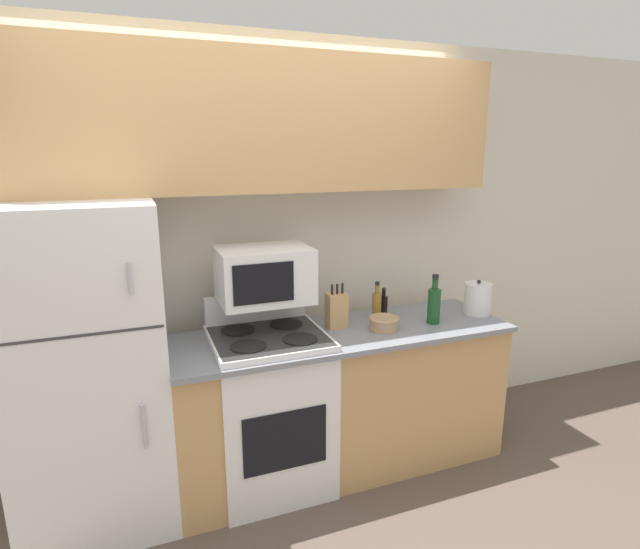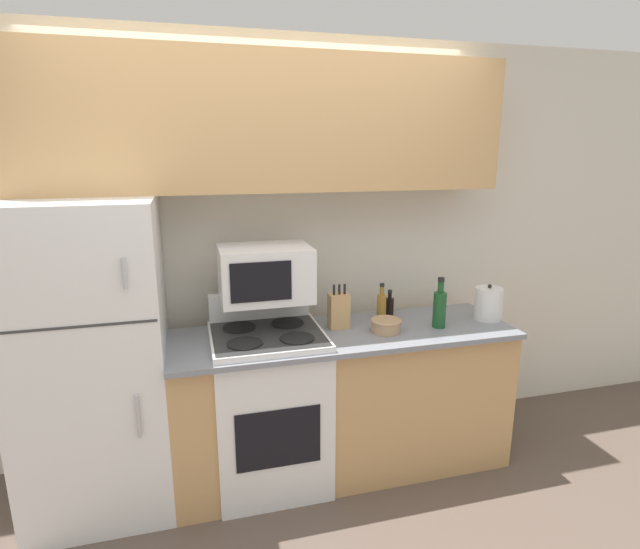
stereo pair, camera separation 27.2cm
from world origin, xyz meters
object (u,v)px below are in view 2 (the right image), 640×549
knife_block (339,311)px  stove (269,406)px  bottle_vinegar (381,307)px  bowl (386,325)px  bottle_soy_sauce (389,307)px  bottle_wine_green (440,308)px  refrigerator (94,358)px  kettle (488,304)px  microwave (265,273)px

knife_block → stove: bearing=-171.2°
stove → bottle_vinegar: size_ratio=4.48×
bowl → bottle_soy_sauce: bearing=62.7°
bottle_soy_sauce → bottle_wine_green: (0.22, -0.23, 0.05)m
refrigerator → bottle_vinegar: 1.62m
stove → bowl: (0.67, -0.07, 0.45)m
knife_block → bottle_vinegar: knife_block is taller
bottle_wine_green → kettle: (0.36, 0.05, -0.02)m
bottle_soy_sauce → bottle_vinegar: bearing=-145.2°
bowl → bottle_wine_green: bottle_wine_green is taller
refrigerator → stove: 0.98m
bottle_soy_sauce → bowl: bearing=-117.3°
microwave → knife_block: bearing=-4.1°
knife_block → kettle: knife_block is taller
microwave → refrigerator: bearing=-179.2°
refrigerator → bottle_vinegar: size_ratio=6.93×
bowl → bottle_vinegar: size_ratio=0.74×
knife_block → bottle_vinegar: size_ratio=1.10×
bottle_vinegar → bowl: bearing=-103.0°
stove → bowl: bearing=-5.8°
stove → bottle_soy_sauce: 0.93m
stove → bottle_vinegar: bottle_vinegar is taller
stove → microwave: (0.01, 0.10, 0.76)m
bottle_wine_green → kettle: bottle_wine_green is taller
knife_block → bottle_wine_green: 0.59m
bottle_soy_sauce → microwave: bearing=-176.0°
stove → bottle_vinegar: (0.71, 0.10, 0.50)m
refrigerator → bottle_vinegar: bearing=0.5°
knife_block → bottle_vinegar: bearing=6.6°
refrigerator → microwave: (0.92, 0.01, 0.40)m
refrigerator → kettle: refrigerator is taller
microwave → knife_block: (0.42, -0.03, -0.24)m
bottle_soy_sauce → bottle_vinegar: (-0.07, -0.05, 0.02)m
knife_block → bottle_soy_sauce: 0.37m
stove → microwave: microwave is taller
knife_block → bottle_soy_sauce: knife_block is taller
stove → bottle_wine_green: bottle_wine_green is taller
bottle_soy_sauce → bottle_wine_green: bearing=-46.3°
microwave → bottle_soy_sauce: microwave is taller
bowl → kettle: kettle is taller
refrigerator → bowl: bearing=-5.5°
refrigerator → bottle_soy_sauce: size_ratio=9.24×
bowl → bottle_vinegar: (0.04, 0.17, 0.05)m
stove → bottle_soy_sauce: size_ratio=5.97×
kettle → bottle_wine_green: bearing=-171.6°
refrigerator → bottle_wine_green: size_ratio=5.55×
refrigerator → bottle_wine_green: bearing=-4.8°
bottle_vinegar → bottle_soy_sauce: bearing=34.8°
refrigerator → kettle: bearing=-2.7°
refrigerator → bottle_soy_sauce: bearing=2.3°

